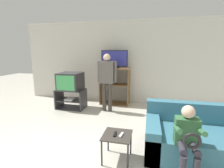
% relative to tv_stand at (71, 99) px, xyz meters
% --- Properties ---
extents(wall_back, '(6.40, 0.06, 2.60)m').
position_rel_tv_stand_xyz_m(wall_back, '(1.21, 0.99, 1.02)').
color(wall_back, beige).
rests_on(wall_back, ground_plane).
extents(tv_stand, '(0.81, 0.50, 0.56)m').
position_rel_tv_stand_xyz_m(tv_stand, '(0.00, 0.00, 0.00)').
color(tv_stand, '#38383D').
rests_on(tv_stand, ground_plane).
extents(television_main, '(0.61, 0.63, 0.49)m').
position_rel_tv_stand_xyz_m(television_main, '(0.00, 0.02, 0.53)').
color(television_main, '#2D2D33').
rests_on(television_main, tv_stand).
extents(media_shelf, '(0.91, 0.44, 1.15)m').
position_rel_tv_stand_xyz_m(media_shelf, '(1.16, 0.69, 0.31)').
color(media_shelf, brown).
rests_on(media_shelf, ground_plane).
extents(television_flat, '(0.81, 0.20, 0.54)m').
position_rel_tv_stand_xyz_m(television_flat, '(1.15, 0.67, 1.13)').
color(television_flat, black).
rests_on(television_flat, media_shelf).
extents(snack_table, '(0.42, 0.42, 0.41)m').
position_rel_tv_stand_xyz_m(snack_table, '(1.77, -2.00, 0.08)').
color(snack_table, '#38332D').
rests_on(snack_table, ground_plane).
extents(remote_control_black, '(0.04, 0.15, 0.02)m').
position_rel_tv_stand_xyz_m(remote_control_black, '(1.74, -2.00, 0.15)').
color(remote_control_black, black).
rests_on(remote_control_black, snack_table).
extents(remote_control_white, '(0.06, 0.15, 0.02)m').
position_rel_tv_stand_xyz_m(remote_control_white, '(1.83, -2.01, 0.15)').
color(remote_control_white, silver).
rests_on(remote_control_white, snack_table).
extents(couch, '(1.57, 0.98, 0.76)m').
position_rel_tv_stand_xyz_m(couch, '(2.96, -1.55, -0.01)').
color(couch, teal).
rests_on(couch, ground_plane).
extents(person_standing_adult, '(0.53, 0.20, 1.58)m').
position_rel_tv_stand_xyz_m(person_standing_adult, '(1.09, 0.01, 0.68)').
color(person_standing_adult, '#3D3833').
rests_on(person_standing_adult, ground_plane).
extents(person_seated_child, '(0.33, 0.43, 0.95)m').
position_rel_tv_stand_xyz_m(person_seated_child, '(2.71, -2.11, 0.29)').
color(person_seated_child, '#2D2D38').
rests_on(person_seated_child, ground_plane).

